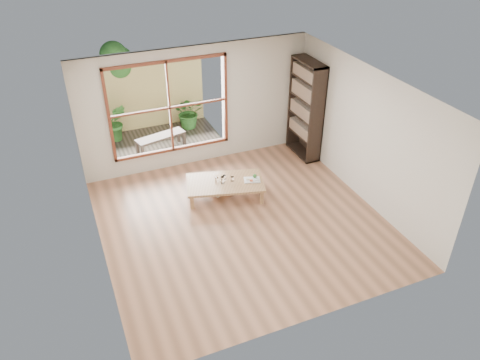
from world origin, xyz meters
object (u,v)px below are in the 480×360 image
at_px(low_table, 225,183).
at_px(food_tray, 252,179).
at_px(garden_bench, 161,138).
at_px(bookshelf, 306,109).

relative_size(low_table, food_tray, 4.56).
relative_size(food_tray, garden_bench, 0.30).
relative_size(bookshelf, garden_bench, 1.81).
height_order(food_tray, garden_bench, food_tray).
height_order(bookshelf, garden_bench, bookshelf).
bearing_deg(garden_bench, low_table, -87.53).
bearing_deg(food_tray, garden_bench, 133.88).
distance_m(low_table, garden_bench, 2.41).
relative_size(low_table, garden_bench, 1.38).
xyz_separation_m(bookshelf, food_tray, (-1.76, -1.10, -0.74)).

